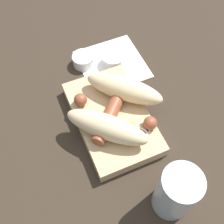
{
  "coord_description": "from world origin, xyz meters",
  "views": [
    {
      "loc": [
        -0.29,
        0.12,
        0.55
      ],
      "look_at": [
        0.0,
        0.0,
        0.04
      ],
      "focal_mm": 45.0,
      "sensor_mm": 36.0,
      "label": 1
    }
  ],
  "objects_px": {
    "condiment_cup_near": "(113,60)",
    "condiment_cup_far": "(85,60)",
    "food_tray": "(112,118)",
    "sausage": "(114,111)",
    "drink_glass": "(176,193)",
    "bread_roll": "(116,107)"
  },
  "relations": [
    {
      "from": "food_tray",
      "to": "condiment_cup_near",
      "type": "height_order",
      "value": "food_tray"
    },
    {
      "from": "condiment_cup_near",
      "to": "condiment_cup_far",
      "type": "relative_size",
      "value": 1.0
    },
    {
      "from": "condiment_cup_near",
      "to": "drink_glass",
      "type": "distance_m",
      "value": 0.37
    },
    {
      "from": "food_tray",
      "to": "condiment_cup_near",
      "type": "xyz_separation_m",
      "value": [
        0.16,
        -0.07,
        -0.0
      ]
    },
    {
      "from": "sausage",
      "to": "condiment_cup_far",
      "type": "bearing_deg",
      "value": 0.25
    },
    {
      "from": "condiment_cup_far",
      "to": "drink_glass",
      "type": "height_order",
      "value": "drink_glass"
    },
    {
      "from": "condiment_cup_near",
      "to": "drink_glass",
      "type": "height_order",
      "value": "drink_glass"
    },
    {
      "from": "bread_roll",
      "to": "condiment_cup_far",
      "type": "bearing_deg",
      "value": 1.43
    },
    {
      "from": "condiment_cup_near",
      "to": "condiment_cup_far",
      "type": "bearing_deg",
      "value": 66.1
    },
    {
      "from": "food_tray",
      "to": "sausage",
      "type": "bearing_deg",
      "value": -120.38
    },
    {
      "from": "condiment_cup_far",
      "to": "drink_glass",
      "type": "relative_size",
      "value": 0.42
    },
    {
      "from": "bread_roll",
      "to": "condiment_cup_far",
      "type": "relative_size",
      "value": 4.27
    },
    {
      "from": "food_tray",
      "to": "drink_glass",
      "type": "xyz_separation_m",
      "value": [
        -0.21,
        -0.03,
        0.05
      ]
    },
    {
      "from": "condiment_cup_near",
      "to": "condiment_cup_far",
      "type": "height_order",
      "value": "same"
    },
    {
      "from": "condiment_cup_far",
      "to": "drink_glass",
      "type": "distance_m",
      "value": 0.4
    },
    {
      "from": "condiment_cup_near",
      "to": "condiment_cup_far",
      "type": "xyz_separation_m",
      "value": [
        0.03,
        0.07,
        0.0
      ]
    },
    {
      "from": "condiment_cup_far",
      "to": "condiment_cup_near",
      "type": "bearing_deg",
      "value": -113.9
    },
    {
      "from": "sausage",
      "to": "food_tray",
      "type": "bearing_deg",
      "value": 59.62
    },
    {
      "from": "sausage",
      "to": "condiment_cup_near",
      "type": "distance_m",
      "value": 0.17
    },
    {
      "from": "sausage",
      "to": "condiment_cup_near",
      "type": "bearing_deg",
      "value": -22.15
    },
    {
      "from": "food_tray",
      "to": "sausage",
      "type": "distance_m",
      "value": 0.03
    },
    {
      "from": "sausage",
      "to": "condiment_cup_far",
      "type": "xyz_separation_m",
      "value": [
        0.19,
        0.0,
        -0.03
      ]
    }
  ]
}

